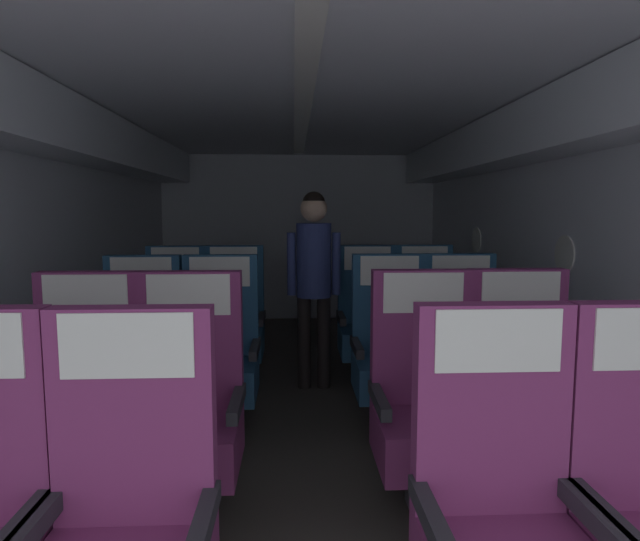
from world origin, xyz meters
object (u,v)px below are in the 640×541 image
seat_d_right_aisle (426,323)px  seat_d_left_window (175,326)px  seat_b_right_aisle (524,405)px  seat_c_left_window (140,358)px  seat_b_left_window (84,414)px  seat_d_right_window (368,324)px  seat_b_left_aisle (188,413)px  seat_a_left_aisle (125,538)px  flight_attendant (314,268)px  seat_c_right_aisle (462,353)px  seat_c_right_window (391,354)px  seat_c_left_aisle (220,357)px  seat_d_left_aisle (234,325)px  seat_a_right_window (503,526)px  seat_b_right_window (425,408)px

seat_d_right_aisle → seat_d_left_window: bearing=-179.9°
seat_b_right_aisle → seat_c_left_window: (-2.15, 0.96, 0.00)m
seat_b_left_window → seat_d_right_window: same height
seat_b_left_window → seat_b_left_aisle: size_ratio=1.00×
seat_b_right_aisle → seat_c_left_window: 2.35m
seat_d_left_window → seat_a_left_aisle: bearing=-80.3°
seat_c_left_window → flight_attendant: flight_attendant is taller
seat_c_right_aisle → seat_c_right_window: same height
seat_c_left_aisle → seat_d_left_aisle: same height
seat_a_right_window → flight_attendant: 2.82m
seat_c_left_aisle → seat_d_left_aisle: bearing=91.0°
seat_b_left_aisle → seat_c_right_aisle: same height
seat_a_left_aisle → flight_attendant: flight_attendant is taller
seat_b_left_aisle → flight_attendant: (0.67, 1.76, 0.50)m
seat_c_left_aisle → seat_d_right_window: size_ratio=1.00×
seat_b_right_window → seat_d_left_window: (-1.64, 1.95, 0.00)m
seat_b_left_aisle → seat_c_right_aisle: 1.93m
seat_b_left_window → seat_c_right_window: same height
seat_b_right_window → seat_b_left_window: bearing=-180.0°
seat_d_left_window → seat_d_right_window: size_ratio=1.00×
seat_c_left_aisle → seat_c_right_aisle: 1.64m
seat_c_left_window → seat_d_left_aisle: bearing=63.4°
seat_b_right_aisle → seat_b_right_window: 0.50m
seat_b_right_window → flight_attendant: bearing=105.4°
seat_b_right_aisle → seat_c_left_aisle: 1.90m
seat_d_left_aisle → seat_d_right_aisle: 1.64m
seat_b_right_aisle → flight_attendant: (-0.98, 1.74, 0.50)m
seat_b_left_aisle → seat_d_left_aisle: size_ratio=1.00×
seat_b_left_window → flight_attendant: (1.16, 1.75, 0.50)m
seat_d_left_window → seat_c_right_aisle: bearing=-24.1°
seat_b_right_aisle → seat_d_left_window: same height
flight_attendant → seat_a_left_aisle: bearing=61.6°
seat_b_left_aisle → seat_c_left_aisle: (0.01, 0.99, 0.00)m
seat_a_right_window → seat_c_right_aisle: (0.51, 1.98, 0.00)m
seat_c_left_window → seat_d_right_window: (1.64, 0.98, 0.00)m
seat_c_left_window → seat_c_left_aisle: bearing=0.6°
seat_a_left_aisle → seat_c_right_window: (1.15, 1.98, 0.00)m
seat_a_left_aisle → seat_c_right_aisle: size_ratio=1.00×
seat_b_left_window → seat_c_right_window: size_ratio=1.00×
seat_a_left_aisle → seat_b_left_aisle: size_ratio=1.00×
seat_c_right_aisle → seat_d_left_window: (-2.15, 0.96, 0.00)m
seat_c_right_window → seat_d_right_aisle: same height
seat_d_right_window → seat_c_right_window: bearing=-88.9°
seat_b_left_window → seat_d_right_window: size_ratio=1.00×
seat_d_left_aisle → seat_c_right_window: bearing=-40.0°
seat_a_left_aisle → seat_c_left_window: (-0.51, 1.96, 0.00)m
flight_attendant → seat_c_left_window: bearing=18.8°
seat_c_right_aisle → seat_d_right_window: bearing=118.1°
seat_b_right_window → seat_a_right_window: bearing=-90.3°
seat_b_left_aisle → seat_d_right_aisle: 2.56m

